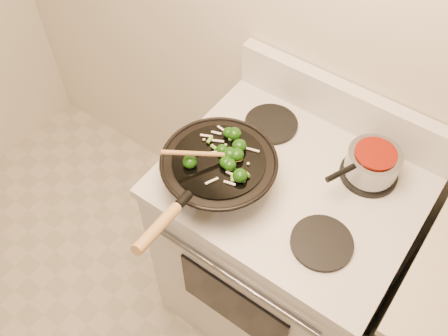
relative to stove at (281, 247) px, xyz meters
The scene contains 5 objects.
stove is the anchor object (origin of this frame).
wok 0.57m from the stove, 138.75° to the right, with size 0.35×0.58×0.23m.
stirfry 0.62m from the stove, 141.83° to the right, with size 0.21×0.21×0.04m.
wooden_spoon 0.65m from the stove, 139.04° to the right, with size 0.18×0.20×0.09m.
saucepan 0.56m from the stove, 39.05° to the left, with size 0.16×0.25×0.10m.
Camera 1 is at (0.27, 0.30, 2.18)m, focal length 40.00 mm.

